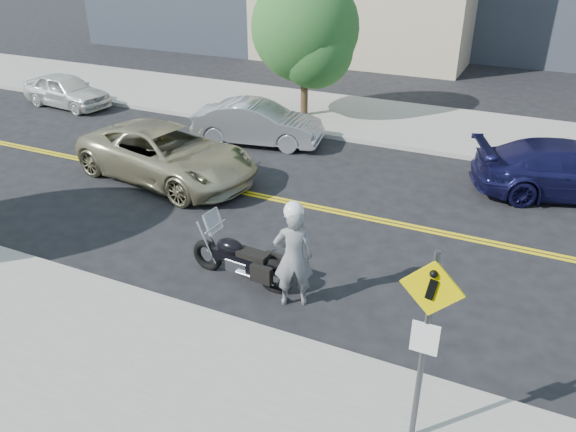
{
  "coord_description": "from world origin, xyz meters",
  "views": [
    {
      "loc": [
        4.97,
        -12.01,
        6.46
      ],
      "look_at": [
        0.69,
        -2.84,
        1.2
      ],
      "focal_mm": 35.0,
      "sensor_mm": 36.0,
      "label": 1
    }
  ],
  "objects_px": {
    "motorcycle": "(241,250)",
    "suv": "(167,154)",
    "parked_car_blue": "(571,170)",
    "parked_car_silver": "(258,123)",
    "pedestrian_sign": "(426,334)",
    "parked_car_white": "(67,90)",
    "motorcyclist": "(294,255)"
  },
  "relations": [
    {
      "from": "suv",
      "to": "parked_car_white",
      "type": "bearing_deg",
      "value": 71.45
    },
    {
      "from": "pedestrian_sign",
      "to": "parked_car_white",
      "type": "bearing_deg",
      "value": 147.45
    },
    {
      "from": "motorcycle",
      "to": "suv",
      "type": "bearing_deg",
      "value": 145.1
    },
    {
      "from": "parked_car_silver",
      "to": "parked_car_blue",
      "type": "relative_size",
      "value": 0.84
    },
    {
      "from": "motorcycle",
      "to": "suv",
      "type": "height_order",
      "value": "suv"
    },
    {
      "from": "motorcycle",
      "to": "parked_car_blue",
      "type": "xyz_separation_m",
      "value": [
        5.9,
        7.23,
        0.03
      ]
    },
    {
      "from": "motorcycle",
      "to": "parked_car_white",
      "type": "distance_m",
      "value": 14.63
    },
    {
      "from": "suv",
      "to": "parked_car_blue",
      "type": "distance_m",
      "value": 10.91
    },
    {
      "from": "parked_car_silver",
      "to": "suv",
      "type": "bearing_deg",
      "value": 155.87
    },
    {
      "from": "suv",
      "to": "parked_car_blue",
      "type": "xyz_separation_m",
      "value": [
        10.3,
        3.59,
        -0.03
      ]
    },
    {
      "from": "pedestrian_sign",
      "to": "parked_car_white",
      "type": "height_order",
      "value": "pedestrian_sign"
    },
    {
      "from": "parked_car_white",
      "to": "parked_car_silver",
      "type": "distance_m",
      "value": 8.88
    },
    {
      "from": "parked_car_blue",
      "to": "suv",
      "type": "bearing_deg",
      "value": 89.11
    },
    {
      "from": "motorcyclist",
      "to": "suv",
      "type": "height_order",
      "value": "motorcyclist"
    },
    {
      "from": "parked_car_silver",
      "to": "motorcyclist",
      "type": "bearing_deg",
      "value": -157.75
    },
    {
      "from": "parked_car_white",
      "to": "parked_car_silver",
      "type": "relative_size",
      "value": 0.9
    },
    {
      "from": "motorcycle",
      "to": "parked_car_white",
      "type": "xyz_separation_m",
      "value": [
        -12.32,
        7.9,
        -0.05
      ]
    },
    {
      "from": "motorcyclist",
      "to": "parked_car_white",
      "type": "bearing_deg",
      "value": -56.82
    },
    {
      "from": "motorcycle",
      "to": "parked_car_blue",
      "type": "distance_m",
      "value": 9.33
    },
    {
      "from": "suv",
      "to": "parked_car_silver",
      "type": "relative_size",
      "value": 1.29
    },
    {
      "from": "pedestrian_sign",
      "to": "suv",
      "type": "xyz_separation_m",
      "value": [
        -8.55,
        6.25,
        -1.2
      ]
    },
    {
      "from": "motorcycle",
      "to": "suv",
      "type": "relative_size",
      "value": 0.42
    },
    {
      "from": "motorcyclist",
      "to": "parked_car_blue",
      "type": "distance_m",
      "value": 8.82
    },
    {
      "from": "parked_car_white",
      "to": "suv",
      "type": "bearing_deg",
      "value": -112.5
    },
    {
      "from": "suv",
      "to": "pedestrian_sign",
      "type": "bearing_deg",
      "value": -116.46
    },
    {
      "from": "suv",
      "to": "parked_car_blue",
      "type": "height_order",
      "value": "suv"
    },
    {
      "from": "pedestrian_sign",
      "to": "parked_car_silver",
      "type": "distance_m",
      "value": 12.57
    },
    {
      "from": "motorcycle",
      "to": "parked_car_white",
      "type": "relative_size",
      "value": 0.6
    },
    {
      "from": "pedestrian_sign",
      "to": "parked_car_white",
      "type": "distance_m",
      "value": 19.58
    },
    {
      "from": "pedestrian_sign",
      "to": "suv",
      "type": "bearing_deg",
      "value": 143.82
    },
    {
      "from": "pedestrian_sign",
      "to": "motorcycle",
      "type": "bearing_deg",
      "value": 147.78
    },
    {
      "from": "motorcycle",
      "to": "parked_car_silver",
      "type": "bearing_deg",
      "value": 120.01
    }
  ]
}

